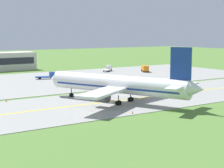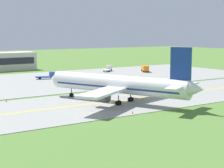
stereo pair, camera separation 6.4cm
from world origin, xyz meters
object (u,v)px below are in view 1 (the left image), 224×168
at_px(service_truck_baggage, 48,76).
at_px(service_truck_fuel, 108,68).
at_px(airplane_lead, 119,85).
at_px(service_truck_pushback, 145,68).

relative_size(service_truck_baggage, service_truck_fuel, 1.10).
height_order(service_truck_baggage, service_truck_fuel, same).
height_order(airplane_lead, service_truck_baggage, airplane_lead).
bearing_deg(airplane_lead, service_truck_fuel, 58.60).
relative_size(airplane_lead, service_truck_pushback, 6.04).
bearing_deg(airplane_lead, service_truck_pushback, 46.23).
bearing_deg(service_truck_baggage, service_truck_pushback, -0.18).
relative_size(airplane_lead, service_truck_fuel, 6.20).
height_order(airplane_lead, service_truck_fuel, airplane_lead).
bearing_deg(airplane_lead, service_truck_baggage, 83.87).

